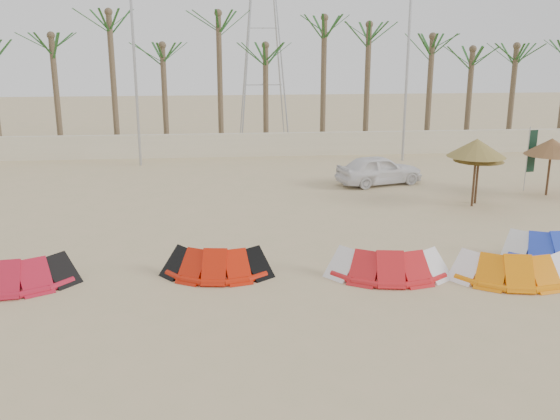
{
  "coord_description": "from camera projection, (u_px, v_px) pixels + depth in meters",
  "views": [
    {
      "loc": [
        -1.75,
        -12.56,
        6.51
      ],
      "look_at": [
        0.0,
        6.0,
        1.3
      ],
      "focal_mm": 40.0,
      "sensor_mm": 36.0,
      "label": 1
    }
  ],
  "objects": [
    {
      "name": "kite_red_mid",
      "position": [
        216.0,
        259.0,
        17.69
      ],
      "size": [
        3.16,
        1.83,
        0.9
      ],
      "color": "#B81906",
      "rests_on": "ground"
    },
    {
      "name": "palm_line",
      "position": [
        263.0,
        37.0,
        34.82
      ],
      "size": [
        52.0,
        4.0,
        7.7
      ],
      "color": "brown",
      "rests_on": "ground"
    },
    {
      "name": "kite_red_right",
      "position": [
        386.0,
        260.0,
        17.6
      ],
      "size": [
        3.48,
        1.92,
        0.9
      ],
      "color": "red",
      "rests_on": "ground"
    },
    {
      "name": "lamp_c",
      "position": [
        409.0,
        51.0,
        32.31
      ],
      "size": [
        1.25,
        0.14,
        11.0
      ],
      "color": "#A5A8AD",
      "rests_on": "ground"
    },
    {
      "name": "pylon",
      "position": [
        264.0,
        139.0,
        40.9
      ],
      "size": [
        3.0,
        3.0,
        14.0
      ],
      "primitive_type": null,
      "color": "#A5A8AD",
      "rests_on": "ground"
    },
    {
      "name": "kite_red_left",
      "position": [
        12.0,
        269.0,
        16.91
      ],
      "size": [
        3.57,
        1.88,
        0.9
      ],
      "color": "#AC1428",
      "rests_on": "ground"
    },
    {
      "name": "lamp_b",
      "position": [
        135.0,
        52.0,
        31.04
      ],
      "size": [
        1.25,
        0.14,
        11.0
      ],
      "color": "#A5A8AD",
      "rests_on": "ground"
    },
    {
      "name": "boundary_wall",
      "position": [
        253.0,
        145.0,
        34.88
      ],
      "size": [
        60.0,
        0.3,
        1.3
      ],
      "primitive_type": "cube",
      "color": "beige",
      "rests_on": "ground"
    },
    {
      "name": "kite_blue",
      "position": [
        552.0,
        240.0,
        19.27
      ],
      "size": [
        3.26,
        1.62,
        0.9
      ],
      "color": "blue",
      "rests_on": "ground"
    },
    {
      "name": "kite_orange",
      "position": [
        509.0,
        264.0,
        17.3
      ],
      "size": [
        3.51,
        2.07,
        0.9
      ],
      "color": "orange",
      "rests_on": "ground"
    },
    {
      "name": "flag_green",
      "position": [
        531.0,
        153.0,
        26.76
      ],
      "size": [
        0.45,
        0.12,
        2.81
      ],
      "color": "#A5A8AD",
      "rests_on": "ground"
    },
    {
      "name": "car",
      "position": [
        379.0,
        170.0,
        28.25
      ],
      "size": [
        4.21,
        2.57,
        1.34
      ],
      "primitive_type": "imported",
      "rotation": [
        0.0,
        0.0,
        1.84
      ],
      "color": "white",
      "rests_on": "ground"
    },
    {
      "name": "parasol_right",
      "position": [
        552.0,
        147.0,
        25.9
      ],
      "size": [
        2.2,
        2.2,
        2.43
      ],
      "color": "#4C331E",
      "rests_on": "ground"
    },
    {
      "name": "parasol_mid",
      "position": [
        477.0,
        148.0,
        24.13
      ],
      "size": [
        2.28,
        2.28,
        2.7
      ],
      "color": "#4C331E",
      "rests_on": "ground"
    },
    {
      "name": "ground",
      "position": [
        305.0,
        337.0,
        13.96
      ],
      "size": [
        120.0,
        120.0,
        0.0
      ],
      "primitive_type": "plane",
      "color": "tan",
      "rests_on": "ground"
    },
    {
      "name": "parasol_left",
      "position": [
        479.0,
        153.0,
        24.62
      ],
      "size": [
        2.0,
        2.0,
        2.43
      ],
      "color": "#4C331E",
      "rests_on": "ground"
    }
  ]
}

